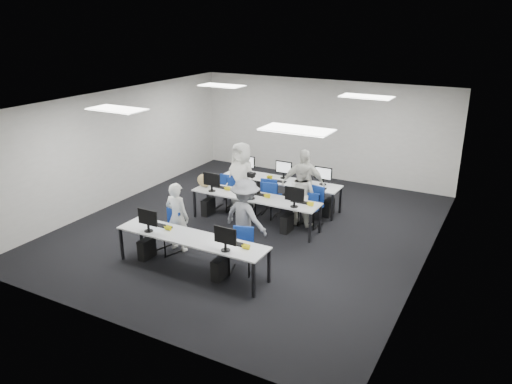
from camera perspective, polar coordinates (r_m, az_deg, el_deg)
The scene contains 23 objects.
room at distance 11.42m, azimuth -0.60°, elevation 2.83°, with size 9.00×9.02×3.00m.
ceiling_panels at distance 11.08m, azimuth -0.63°, elevation 10.20°, with size 5.20×4.60×0.02m.
desk_front at distance 9.82m, azimuth -7.42°, elevation -5.37°, with size 3.20×0.70×0.73m.
desk_mid at distance 11.85m, azimuth -0.12°, elevation -0.71°, with size 3.20×0.70×0.73m.
desk_back at distance 13.03m, azimuth 2.83°, elevation 1.18°, with size 3.20×0.70×0.73m.
equipment_front at distance 10.05m, azimuth -8.30°, elevation -6.84°, with size 2.51×0.41×1.19m.
equipment_mid at distance 12.04m, azimuth -0.96°, elevation -2.03°, with size 2.91×0.41×1.19m.
equipment_back at distance 13.07m, azimuth 3.60°, elevation -0.27°, with size 2.91×0.41×1.19m.
chair_0 at distance 10.85m, azimuth -10.02°, elevation -5.31°, with size 0.55×0.58×0.90m.
chair_1 at distance 9.90m, azimuth -1.65°, elevation -7.58°, with size 0.55×0.58×0.88m.
chair_2 at distance 12.99m, azimuth -3.65°, elevation -0.77°, with size 0.44×0.48×0.88m.
chair_3 at distance 12.51m, azimuth 1.18°, elevation -1.51°, with size 0.51×0.55×0.91m.
chair_4 at distance 12.04m, azimuth 6.33°, elevation -2.45°, with size 0.53×0.56×0.95m.
chair_5 at distance 13.17m, azimuth -2.24°, elevation -0.52°, with size 0.49×0.52×0.84m.
chair_6 at distance 12.69m, azimuth 1.80°, elevation -1.26°, with size 0.50×0.54×0.87m.
chair_7 at distance 12.21m, azimuth 6.47°, elevation -2.33°, with size 0.47×0.50×0.82m.
handbag at distance 12.51m, azimuth -5.94°, elevation 1.32°, with size 0.40×0.25×0.32m, color tan.
student_0 at distance 10.70m, azimuth -8.99°, elevation -2.83°, with size 0.55×0.36×1.52m, color white.
student_1 at distance 11.93m, azimuth 5.14°, elevation -0.27°, with size 0.74×0.57×1.51m, color white.
student_2 at distance 12.69m, azimuth -1.66°, elevation 1.72°, with size 0.88×0.57×1.80m, color white.
student_3 at distance 12.12m, azimuth 5.40°, elevation 0.77°, with size 1.05×0.44×1.80m, color white.
photographer at distance 10.39m, azimuth -1.22°, elevation -2.88°, with size 1.07×0.61×1.65m, color slate.
dslr_camera at distance 10.21m, azimuth -0.57°, elevation 1.97°, with size 0.14×0.18×0.10m, color black.
Camera 1 is at (5.31, -9.55, 4.82)m, focal length 35.00 mm.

